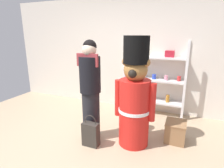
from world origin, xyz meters
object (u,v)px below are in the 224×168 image
Objects in this scene: teddy_bear_guard at (135,98)px; shopping_bag at (91,134)px; display_crate at (175,131)px; person_shopper at (90,89)px; merchandise_shelf at (154,78)px.

teddy_bear_guard is 0.92m from shopping_bag.
shopping_bag reaches higher than display_crate.
teddy_bear_guard is at bearing 28.12° from shopping_bag.
person_shopper is at bearing -171.22° from teddy_bear_guard.
shopping_bag is (0.10, -0.22, -0.68)m from person_shopper.
teddy_bear_guard is at bearing 8.78° from person_shopper.
merchandise_shelf is 1.34m from display_crate.
merchandise_shelf is 4.41× the size of display_crate.
teddy_bear_guard is 1.04× the size of person_shopper.
merchandise_shelf is at bearing 87.42° from teddy_bear_guard.
display_crate is at bearing 28.34° from teddy_bear_guard.
teddy_bear_guard is at bearing -151.66° from display_crate.
display_crate is (0.57, -1.01, -0.66)m from merchandise_shelf.
shopping_bag is (-0.62, -0.33, -0.60)m from teddy_bear_guard.
person_shopper is 0.72m from shopping_bag.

